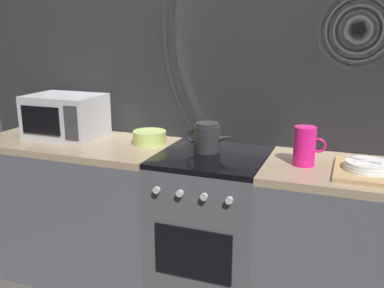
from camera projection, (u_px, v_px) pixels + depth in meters
name	position (u px, v px, depth m)	size (l,w,h in m)	color
back_wall	(229.00, 93.00, 2.57)	(3.60, 0.05, 2.40)	gray
counter_left	(80.00, 207.00, 2.78)	(1.20, 0.60, 0.90)	#515459
stove_unit	(211.00, 229.00, 2.48)	(0.60, 0.63, 0.90)	#4C4C51
counter_right	(379.00, 257.00, 2.17)	(1.20, 0.60, 0.90)	#515459
microwave	(66.00, 116.00, 2.73)	(0.46, 0.35, 0.27)	#B2B2B7
kettle	(207.00, 138.00, 2.40)	(0.28, 0.15, 0.17)	#262628
mixing_bowl	(150.00, 137.00, 2.57)	(0.20, 0.20, 0.08)	#B7D166
pitcher	(305.00, 146.00, 2.15)	(0.16, 0.11, 0.20)	#E5197A
dish_pile	(367.00, 169.00, 2.05)	(0.30, 0.40, 0.07)	tan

